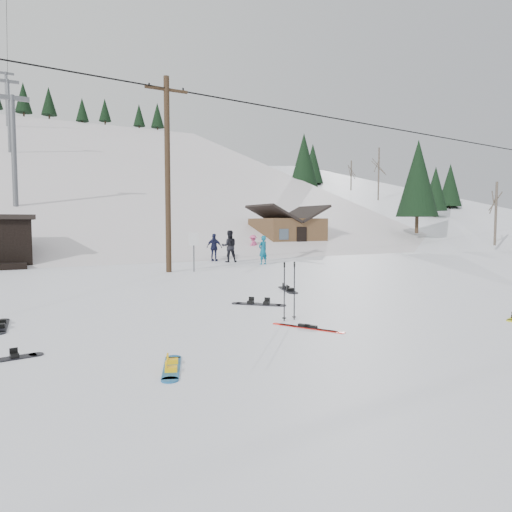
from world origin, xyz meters
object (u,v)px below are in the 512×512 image
utility_pole (168,172)px  cabin (287,234)px  hero_snowboard (172,367)px  hero_skis (308,327)px

utility_pole → cabin: size_ratio=1.67×
utility_pole → hero_snowboard: bearing=-107.7°
cabin → hero_snowboard: cabin is taller
cabin → hero_snowboard: size_ratio=4.17×
cabin → hero_skis: size_ratio=3.49×
utility_pole → hero_skis: utility_pole is taller
utility_pole → cabin: 16.71m
utility_pole → hero_skis: 13.57m
utility_pole → hero_snowboard: 15.36m
utility_pole → cabin: bearing=37.6°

